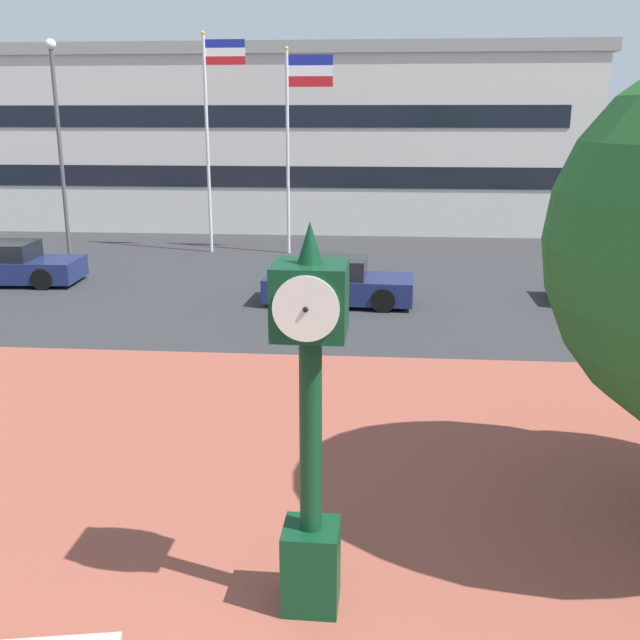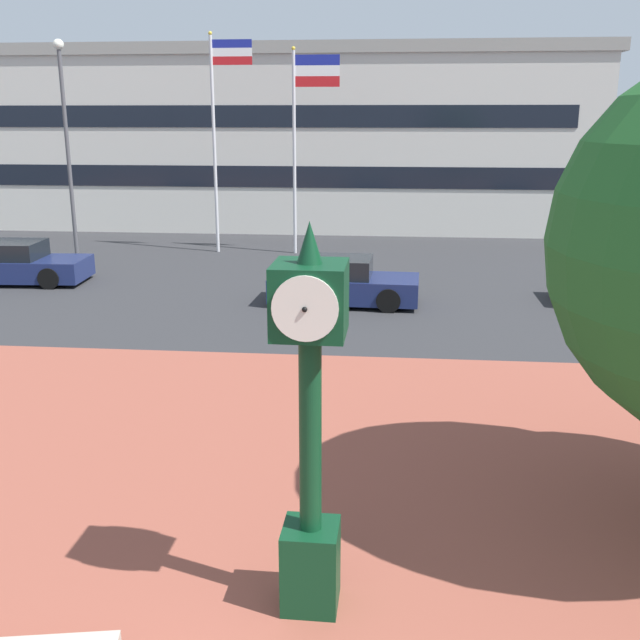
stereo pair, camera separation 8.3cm
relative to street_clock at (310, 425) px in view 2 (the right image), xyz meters
name	(u,v)px [view 2 (the right image)]	position (x,y,z in m)	size (l,w,h in m)	color
plaza_brick_paving	(240,573)	(-0.85, 0.45, -2.05)	(44.00, 15.87, 0.01)	brown
street_clock	(310,425)	(0.00, 0.00, 0.00)	(0.70, 0.81, 4.07)	#0C381E
car_street_near	(16,264)	(-10.80, 14.70, -1.48)	(4.32, 2.07, 1.28)	navy
car_street_mid	(343,283)	(-0.55, 13.02, -1.48)	(4.11, 1.94, 1.28)	navy
car_street_far	(639,283)	(7.55, 13.81, -1.48)	(4.29, 1.96, 1.28)	black
flagpole_primary	(218,126)	(-5.66, 20.61, 2.58)	(1.55, 0.14, 7.89)	silver
flagpole_secondary	(301,130)	(-2.62, 20.61, 2.44)	(1.71, 0.14, 7.36)	silver
civic_building	(284,137)	(-4.64, 30.44, 1.94)	(28.92, 11.24, 7.96)	beige
street_lamp_post	(66,130)	(-10.59, 18.71, 2.46)	(0.36, 0.36, 7.50)	#4C4C51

